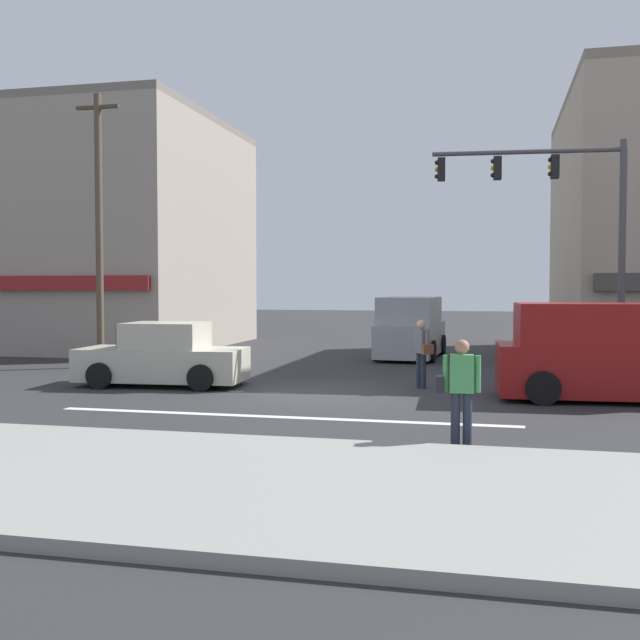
% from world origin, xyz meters
% --- Properties ---
extents(ground_plane, '(120.00, 120.00, 0.00)m').
position_xyz_m(ground_plane, '(0.00, 0.00, 0.00)').
color(ground_plane, '#2B2B2D').
extents(lane_marking_stripe, '(9.00, 0.24, 0.01)m').
position_xyz_m(lane_marking_stripe, '(0.00, -3.50, 0.00)').
color(lane_marking_stripe, silver).
rests_on(lane_marking_stripe, ground).
extents(sidewalk_curb, '(40.00, 5.00, 0.16)m').
position_xyz_m(sidewalk_curb, '(0.00, -8.50, 0.08)').
color(sidewalk_curb, gray).
rests_on(sidewalk_curb, ground).
extents(building_left_block, '(10.73, 10.89, 9.33)m').
position_xyz_m(building_left_block, '(-12.35, 11.46, 4.66)').
color(building_left_block, gray).
rests_on(building_left_block, ground).
extents(utility_pole_near_left, '(1.40, 0.22, 8.30)m').
position_xyz_m(utility_pole_near_left, '(-7.79, 3.74, 4.30)').
color(utility_pole_near_left, brown).
rests_on(utility_pole_near_left, ground).
extents(traffic_light_mast, '(4.88, 0.56, 6.20)m').
position_xyz_m(traffic_light_mast, '(5.82, 3.22, 4.30)').
color(traffic_light_mast, '#47474C').
rests_on(traffic_light_mast, ground).
extents(sedan_waiting_far, '(4.21, 2.09, 1.58)m').
position_xyz_m(sedan_waiting_far, '(-4.09, 0.21, 0.71)').
color(sedan_waiting_far, '#B7B29E').
rests_on(sedan_waiting_far, ground).
extents(van_crossing_center, '(4.69, 2.23, 2.11)m').
position_xyz_m(van_crossing_center, '(6.24, 0.10, 1.01)').
color(van_crossing_center, maroon).
rests_on(van_crossing_center, ground).
extents(van_crossing_rightbound, '(2.22, 4.69, 2.11)m').
position_xyz_m(van_crossing_rightbound, '(1.16, 8.89, 1.01)').
color(van_crossing_rightbound, '#999EA3').
rests_on(van_crossing_rightbound, ground).
extents(pedestrian_foreground_with_bag, '(0.67, 0.29, 1.67)m').
position_xyz_m(pedestrian_foreground_with_bag, '(3.45, -5.52, 0.95)').
color(pedestrian_foreground_with_bag, '#232838').
rests_on(pedestrian_foreground_with_bag, ground).
extents(pedestrian_mid_crossing, '(0.52, 0.64, 1.67)m').
position_xyz_m(pedestrian_mid_crossing, '(2.26, 1.14, 0.95)').
color(pedestrian_mid_crossing, '#232838').
rests_on(pedestrian_mid_crossing, ground).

